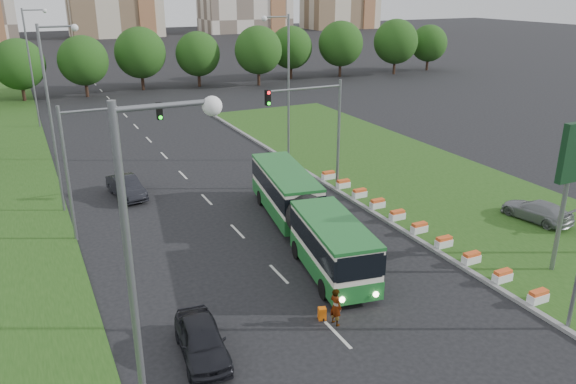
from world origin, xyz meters
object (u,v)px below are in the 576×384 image
traffic_mast_left (94,149)px  pedestrian (336,307)px  shopping_trolley (322,314)px  articulated_bus (302,214)px  car_median (537,211)px  traffic_mast_median (319,120)px  car_left_near (202,340)px  car_left_far (126,187)px

traffic_mast_left → pedestrian: bearing=-61.6°
traffic_mast_left → shopping_trolley: bearing=-61.7°
pedestrian → shopping_trolley: bearing=19.9°
articulated_bus → car_median: (14.47, -4.16, -0.83)m
pedestrian → traffic_mast_median: bearing=-37.9°
traffic_mast_median → car_left_near: size_ratio=1.83×
traffic_mast_median → car_left_near: 20.56m
articulated_bus → car_left_far: 14.21m
car_left_far → car_median: (22.41, -15.91, 0.06)m
articulated_bus → pedestrian: size_ratio=9.16×
car_left_far → car_left_near: bearing=-100.6°
traffic_mast_median → traffic_mast_left: bearing=-176.2°
traffic_mast_median → shopping_trolley: 17.37m
car_left_near → pedestrian: bearing=1.8°
traffic_mast_median → articulated_bus: size_ratio=0.49×
traffic_mast_left → articulated_bus: traffic_mast_left is taller
shopping_trolley → car_left_far: bearing=119.8°
articulated_bus → car_median: size_ratio=3.61×
car_left_far → shopping_trolley: size_ratio=7.58×
pedestrian → shopping_trolley: size_ratio=2.97×
car_left_far → shopping_trolley: car_left_far is taller
pedestrian → car_median: bearing=-87.8°
car_median → traffic_mast_left: bearing=-30.8°
traffic_mast_median → pedestrian: traffic_mast_median is taller
traffic_mast_left → articulated_bus: (10.42, -5.76, -3.72)m
traffic_mast_left → car_left_far: traffic_mast_left is taller
car_left_near → shopping_trolley: size_ratio=7.34×
traffic_mast_left → car_left_near: size_ratio=1.83×
car_left_far → traffic_mast_median: bearing=-29.8°
car_median → traffic_mast_median: bearing=-57.4°
traffic_mast_median → car_median: 15.32m
pedestrian → traffic_mast_left: bearing=16.5°
articulated_bus → traffic_mast_left: bearing=160.6°
pedestrian → articulated_bus: bearing=-29.6°
traffic_mast_median → articulated_bus: (-4.74, -6.76, -3.72)m
car_left_near → shopping_trolley: (5.65, 0.18, -0.45)m
car_left_far → shopping_trolley: 20.26m
car_median → shopping_trolley: 17.94m
traffic_mast_median → shopping_trolley: size_ratio=13.45×
articulated_bus → shopping_trolley: articulated_bus is taller
car_median → car_left_far: bearing=-44.4°
car_left_near → car_median: car_left_near is taller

